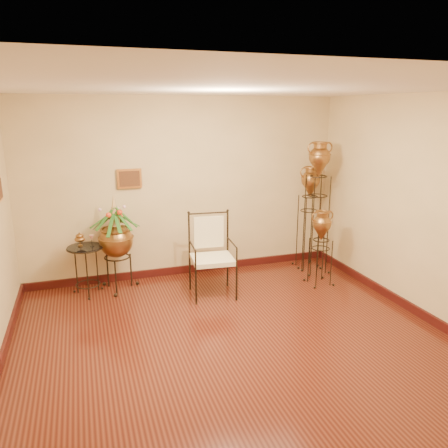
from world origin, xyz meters
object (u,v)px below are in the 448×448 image
object	(u,v)px
amphora_tall	(317,207)
armchair	(212,256)
side_table	(87,269)
planter_urn	(116,237)
amphora_mid	(309,217)

from	to	relation	value
amphora_tall	armchair	size ratio (longest dim) A/B	1.82
armchair	side_table	world-z (taller)	armchair
planter_urn	armchair	world-z (taller)	planter_urn
side_table	amphora_mid	bearing A→B (deg)	0.24
armchair	side_table	bearing A→B (deg)	165.50
amphora_mid	planter_urn	xyz separation A→B (m)	(-3.12, 0.03, -0.06)
amphora_tall	side_table	distance (m)	3.65
planter_urn	side_table	size ratio (longest dim) A/B	1.60
amphora_tall	planter_urn	size ratio (longest dim) A/B	1.47
amphora_tall	side_table	size ratio (longest dim) A/B	2.36
planter_urn	side_table	world-z (taller)	planter_urn
planter_urn	armchair	distance (m)	1.44
amphora_mid	armchair	size ratio (longest dim) A/B	1.47
amphora_tall	amphora_mid	distance (m)	0.32
planter_urn	armchair	size ratio (longest dim) A/B	1.24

